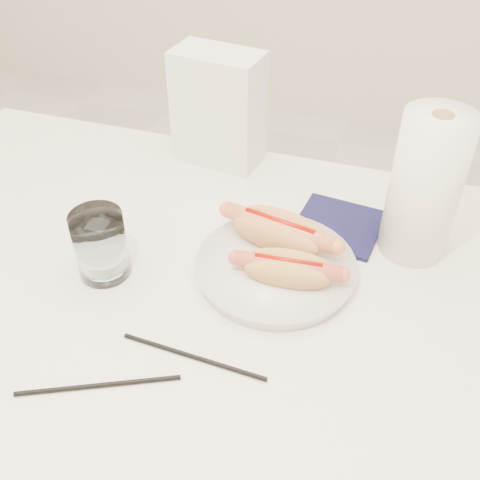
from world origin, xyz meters
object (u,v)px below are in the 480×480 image
(table, at_px, (188,312))
(plate, at_px, (276,269))
(paper_towel_roll, at_px, (425,187))
(napkin_box, at_px, (219,108))
(hotdog_right, at_px, (288,269))
(hotdog_left, at_px, (279,231))
(water_glass, at_px, (100,245))

(table, distance_m, plate, 0.15)
(table, height_order, paper_towel_roll, paper_towel_roll)
(napkin_box, height_order, paper_towel_roll, paper_towel_roll)
(hotdog_right, bearing_deg, plate, 128.89)
(hotdog_left, bearing_deg, hotdog_right, -54.58)
(water_glass, bearing_deg, paper_towel_roll, 24.68)
(plate, bearing_deg, water_glass, -163.24)
(hotdog_left, height_order, napkin_box, napkin_box)
(water_glass, relative_size, napkin_box, 0.50)
(hotdog_left, bearing_deg, paper_towel_roll, 33.03)
(hotdog_left, xyz_separation_m, water_glass, (-0.24, -0.12, 0.01))
(napkin_box, relative_size, paper_towel_roll, 0.91)
(plate, bearing_deg, table, -152.51)
(plate, distance_m, napkin_box, 0.36)
(plate, height_order, water_glass, water_glass)
(table, height_order, hotdog_left, hotdog_left)
(napkin_box, xyz_separation_m, paper_towel_roll, (0.38, -0.16, 0.01))
(table, xyz_separation_m, napkin_box, (-0.07, 0.35, 0.17))
(plate, relative_size, hotdog_left, 1.26)
(plate, relative_size, paper_towel_roll, 1.00)
(hotdog_left, relative_size, hotdog_right, 1.19)
(table, relative_size, paper_towel_roll, 5.13)
(water_glass, distance_m, napkin_box, 0.37)
(hotdog_right, bearing_deg, water_glass, -174.27)
(napkin_box, bearing_deg, paper_towel_roll, -15.04)
(table, bearing_deg, paper_towel_roll, 31.37)
(table, relative_size, napkin_box, 5.64)
(hotdog_left, distance_m, hotdog_right, 0.08)
(paper_towel_roll, bearing_deg, hotdog_right, -137.39)
(plate, xyz_separation_m, napkin_box, (-0.19, 0.29, 0.10))
(water_glass, bearing_deg, plate, 16.76)
(plate, bearing_deg, paper_towel_roll, 33.69)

